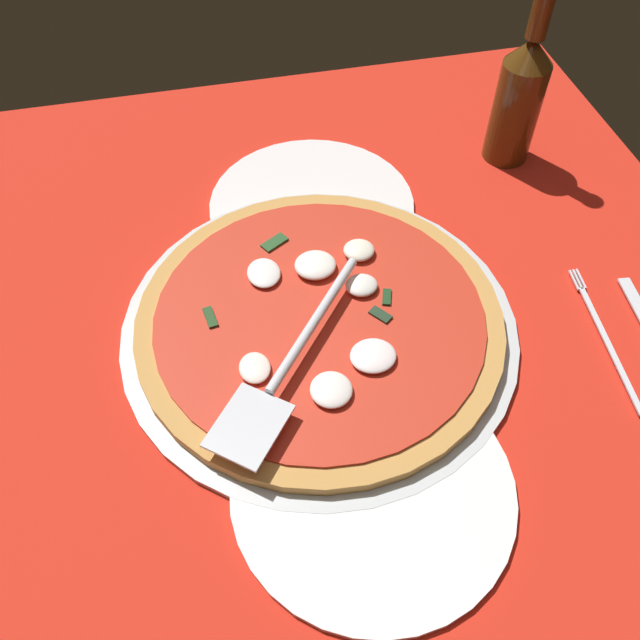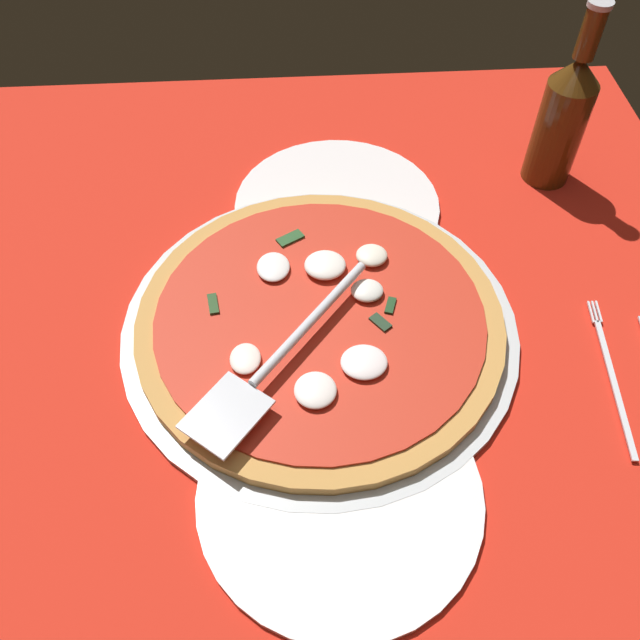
% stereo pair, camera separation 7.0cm
% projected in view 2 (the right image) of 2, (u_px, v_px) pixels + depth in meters
% --- Properties ---
extents(ground_plane, '(1.00, 1.00, 0.01)m').
position_uv_depth(ground_plane, '(310.00, 333.00, 0.73)').
color(ground_plane, red).
extents(checker_pattern, '(1.00, 1.00, 0.00)m').
position_uv_depth(checker_pattern, '(310.00, 331.00, 0.72)').
color(checker_pattern, silver).
rests_on(checker_pattern, ground_plane).
extents(pizza_pan, '(0.43, 0.43, 0.01)m').
position_uv_depth(pizza_pan, '(320.00, 329.00, 0.72)').
color(pizza_pan, silver).
rests_on(pizza_pan, ground_plane).
extents(dinner_plate_left, '(0.26, 0.26, 0.01)m').
position_uv_depth(dinner_plate_left, '(340.00, 493.00, 0.60)').
color(dinner_plate_left, white).
rests_on(dinner_plate_left, ground_plane).
extents(dinner_plate_right, '(0.26, 0.26, 0.01)m').
position_uv_depth(dinner_plate_right, '(337.00, 205.00, 0.84)').
color(dinner_plate_right, white).
rests_on(dinner_plate_right, ground_plane).
extents(pizza, '(0.39, 0.39, 0.03)m').
position_uv_depth(pizza, '(320.00, 321.00, 0.71)').
color(pizza, '#C68B44').
rests_on(pizza, pizza_pan).
extents(pizza_server, '(0.23, 0.19, 0.01)m').
position_uv_depth(pizza_server, '(278.00, 356.00, 0.65)').
color(pizza_server, silver).
rests_on(pizza_server, pizza).
extents(beer_bottle, '(0.06, 0.06, 0.24)m').
position_uv_depth(beer_bottle, '(563.00, 118.00, 0.81)').
color(beer_bottle, '#4B2E0E').
rests_on(beer_bottle, ground_plane).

